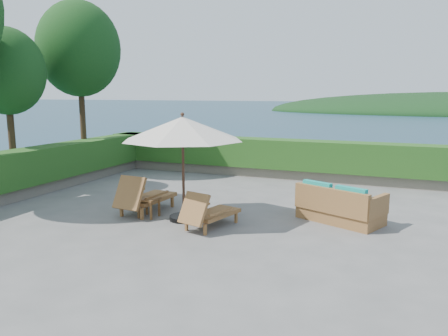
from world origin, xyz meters
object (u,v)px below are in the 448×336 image
at_px(lounge_right, 208,212).
at_px(side_table, 149,201).
at_px(patio_umbrella, 183,130).
at_px(wicker_loveseat, 339,207).
at_px(lounge_left, 144,197).

bearing_deg(lounge_right, side_table, -173.54).
relative_size(patio_umbrella, wicker_loveseat, 1.45).
xyz_separation_m(lounge_right, side_table, (-1.66, 0.24, 0.03)).
xyz_separation_m(patio_umbrella, side_table, (-0.88, -0.11, -1.73)).
relative_size(lounge_right, side_table, 3.37).
bearing_deg(lounge_right, lounge_left, -179.98).
height_order(patio_umbrella, lounge_left, patio_umbrella).
xyz_separation_m(side_table, wicker_loveseat, (4.27, 1.32, -0.03)).
height_order(lounge_left, wicker_loveseat, lounge_left).
distance_m(patio_umbrella, side_table, 1.95).
distance_m(patio_umbrella, wicker_loveseat, 4.01).
relative_size(side_table, wicker_loveseat, 0.23).
relative_size(patio_umbrella, lounge_left, 1.71).
bearing_deg(wicker_loveseat, side_table, -139.31).
bearing_deg(side_table, wicker_loveseat, 17.25).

